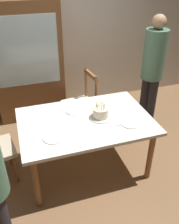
{
  "coord_description": "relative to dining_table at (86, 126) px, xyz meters",
  "views": [
    {
      "loc": [
        -0.7,
        -2.34,
        2.38
      ],
      "look_at": [
        0.05,
        0.0,
        0.84
      ],
      "focal_mm": 39.61,
      "sensor_mm": 36.0,
      "label": 1
    }
  ],
  "objects": [
    {
      "name": "plate_near_celebrant",
      "position": [
        -0.43,
        -0.24,
        0.09
      ],
      "size": [
        0.22,
        0.22,
        0.01
      ],
      "primitive_type": "cylinder",
      "color": "white",
      "rests_on": "dining_table"
    },
    {
      "name": "plate_near_guest",
      "position": [
        0.47,
        -0.24,
        0.09
      ],
      "size": [
        0.22,
        0.22,
        0.01
      ],
      "primitive_type": "cylinder",
      "color": "white",
      "rests_on": "dining_table"
    },
    {
      "name": "person_guest",
      "position": [
        1.22,
        0.63,
        0.35
      ],
      "size": [
        0.32,
        0.32,
        1.76
      ],
      "color": "#262328",
      "rests_on": "ground"
    },
    {
      "name": "back_wall",
      "position": [
        0.0,
        1.85,
        0.64
      ],
      "size": [
        6.4,
        0.1,
        2.6
      ],
      "primitive_type": "cube",
      "color": "beige",
      "rests_on": "ground"
    },
    {
      "name": "fork_near_celebrant",
      "position": [
        -0.59,
        -0.22,
        0.09
      ],
      "size": [
        0.18,
        0.04,
        0.01
      ],
      "primitive_type": "cube",
      "rotation": [
        0.0,
        0.0,
        0.15
      ],
      "color": "silver",
      "rests_on": "dining_table"
    },
    {
      "name": "chair_spindle_back",
      "position": [
        0.18,
        0.85,
        -0.2
      ],
      "size": [
        0.49,
        0.49,
        0.95
      ],
      "color": "beige",
      "rests_on": "ground"
    },
    {
      "name": "ground",
      "position": [
        0.0,
        0.0,
        -0.66
      ],
      "size": [
        6.4,
        6.4,
        0.0
      ],
      "primitive_type": "plane",
      "color": "brown"
    },
    {
      "name": "fork_near_guest",
      "position": [
        0.31,
        -0.23,
        0.09
      ],
      "size": [
        0.18,
        0.05,
        0.01
      ],
      "primitive_type": "cube",
      "rotation": [
        0.0,
        0.0,
        -0.19
      ],
      "color": "silver",
      "rests_on": "dining_table"
    },
    {
      "name": "birthday_cake",
      "position": [
        0.19,
        -0.01,
        0.14
      ],
      "size": [
        0.28,
        0.28,
        0.2
      ],
      "color": "silver",
      "rests_on": "dining_table"
    },
    {
      "name": "fork_far_side",
      "position": [
        -0.24,
        0.23,
        0.09
      ],
      "size": [
        0.18,
        0.02,
        0.01
      ],
      "primitive_type": "cube",
      "rotation": [
        0.0,
        0.0,
        0.0
      ],
      "color": "silver",
      "rests_on": "dining_table"
    },
    {
      "name": "dining_table",
      "position": [
        0.0,
        0.0,
        0.0
      ],
      "size": [
        1.57,
        1.05,
        0.74
      ],
      "color": "silver",
      "rests_on": "ground"
    },
    {
      "name": "plate_far_side",
      "position": [
        -0.08,
        0.24,
        0.09
      ],
      "size": [
        0.22,
        0.22,
        0.01
      ],
      "primitive_type": "cylinder",
      "color": "white",
      "rests_on": "dining_table"
    },
    {
      "name": "china_cabinet",
      "position": [
        -0.5,
        1.56,
        0.29
      ],
      "size": [
        1.1,
        0.45,
        1.9
      ],
      "color": "brown",
      "rests_on": "ground"
    }
  ]
}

